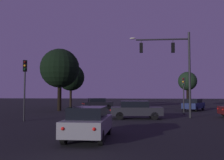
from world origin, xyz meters
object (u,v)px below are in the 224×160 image
(traffic_light_corner_right, at_px, (184,88))
(car_far_lane, at_px, (97,103))
(tree_behind_sign, at_px, (188,81))
(traffic_light_corner_left, at_px, (25,78))
(tree_left_far, at_px, (71,77))
(car_parked_lot, at_px, (194,104))
(car_crossing_right, at_px, (136,109))
(car_nearside_lane, at_px, (89,122))
(traffic_signal_mast_arm, at_px, (174,60))
(tree_center_horizon, at_px, (60,68))

(traffic_light_corner_right, xyz_separation_m, car_far_lane, (-10.38, 9.01, -1.92))
(tree_behind_sign, bearing_deg, traffic_light_corner_left, -123.86)
(traffic_light_corner_left, xyz_separation_m, tree_left_far, (-2.17, 21.24, 1.48))
(traffic_light_corner_left, bearing_deg, car_parked_lot, 40.96)
(traffic_light_corner_right, height_order, car_crossing_right, traffic_light_corner_right)
(car_nearside_lane, relative_size, car_far_lane, 0.95)
(traffic_light_corner_left, distance_m, tree_behind_sign, 31.35)
(traffic_light_corner_left, relative_size, car_crossing_right, 1.06)
(tree_left_far, bearing_deg, car_nearside_lane, -72.86)
(car_nearside_lane, bearing_deg, traffic_light_corner_left, 132.89)
(traffic_light_corner_left, height_order, car_crossing_right, traffic_light_corner_left)
(traffic_signal_mast_arm, height_order, tree_left_far, traffic_signal_mast_arm)
(traffic_signal_mast_arm, distance_m, car_nearside_lane, 13.21)
(car_nearside_lane, height_order, tree_center_horizon, tree_center_horizon)
(traffic_light_corner_left, bearing_deg, traffic_light_corner_right, 28.33)
(car_far_lane, height_order, tree_behind_sign, tree_behind_sign)
(car_crossing_right, relative_size, tree_behind_sign, 0.75)
(traffic_light_corner_left, distance_m, tree_left_far, 21.40)
(tree_left_far, bearing_deg, car_far_lane, -43.37)
(car_parked_lot, relative_size, tree_left_far, 0.64)
(traffic_signal_mast_arm, distance_m, traffic_light_corner_right, 4.25)
(traffic_light_corner_left, xyz_separation_m, traffic_light_corner_right, (13.47, 7.26, -0.65))
(car_far_lane, height_order, tree_center_horizon, tree_center_horizon)
(tree_left_far, bearing_deg, car_parked_lot, -22.66)
(traffic_light_corner_left, bearing_deg, car_nearside_lane, -47.11)
(car_nearside_lane, xyz_separation_m, car_far_lane, (-3.46, 23.32, 0.00))
(traffic_light_corner_left, xyz_separation_m, car_parked_lot, (15.82, 13.73, -2.58))
(car_parked_lot, bearing_deg, tree_behind_sign, 82.40)
(tree_behind_sign, distance_m, tree_left_far, 20.21)
(car_far_lane, relative_size, car_parked_lot, 1.00)
(car_crossing_right, relative_size, car_parked_lot, 1.00)
(traffic_signal_mast_arm, bearing_deg, car_parked_lot, 68.77)
(car_crossing_right, xyz_separation_m, car_far_lane, (-5.59, 13.48, -0.00))
(tree_center_horizon, bearing_deg, traffic_signal_mast_arm, -31.13)
(traffic_light_corner_left, xyz_separation_m, car_far_lane, (3.09, 16.27, -2.58))
(traffic_light_corner_left, height_order, car_nearside_lane, traffic_light_corner_left)
(car_crossing_right, height_order, car_parked_lot, same)
(tree_center_horizon, bearing_deg, car_parked_lot, 5.65)
(car_parked_lot, xyz_separation_m, tree_left_far, (-17.99, 7.51, 4.05))
(traffic_light_corner_left, distance_m, tree_center_horizon, 12.27)
(traffic_signal_mast_arm, height_order, car_parked_lot, traffic_signal_mast_arm)
(car_nearside_lane, relative_size, tree_left_far, 0.60)
(traffic_signal_mast_arm, relative_size, traffic_light_corner_right, 2.02)
(car_parked_lot, height_order, tree_left_far, tree_left_far)
(traffic_signal_mast_arm, distance_m, tree_center_horizon, 15.38)
(car_crossing_right, relative_size, tree_left_far, 0.64)
(traffic_light_corner_left, bearing_deg, traffic_signal_mast_arm, 18.77)
(traffic_light_corner_right, bearing_deg, tree_left_far, 138.22)
(car_nearside_lane, distance_m, tree_left_far, 29.88)
(traffic_signal_mast_arm, bearing_deg, tree_behind_sign, 76.21)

